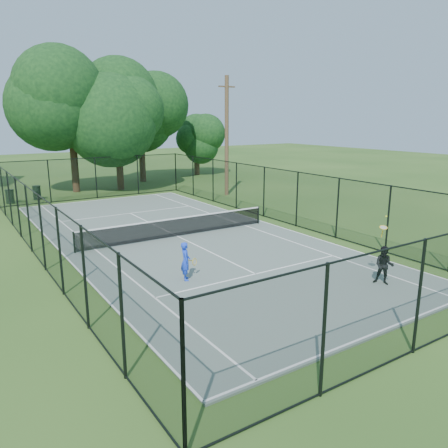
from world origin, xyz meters
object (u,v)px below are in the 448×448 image
utility_pole (227,136)px  player_blue (186,261)px  trash_bin_right (37,193)px  trash_bin_left (10,196)px  tennis_net (178,226)px  player_black (384,265)px

utility_pole → player_blue: utility_pole is taller
utility_pole → trash_bin_right: bearing=155.4°
trash_bin_left → utility_pole: size_ratio=0.11×
tennis_net → utility_pole: bearing=45.6°
trash_bin_left → player_blue: bearing=-80.8°
trash_bin_left → player_black: bearing=-69.7°
player_black → trash_bin_right: bearing=106.0°
utility_pole → player_blue: (-11.27, -14.48, -3.69)m
tennis_net → player_black: size_ratio=4.24×
utility_pole → player_black: size_ratio=3.69×
player_black → trash_bin_left: bearing=110.3°
tennis_net → player_blue: bearing=-114.2°
trash_bin_left → player_blue: 20.08m
tennis_net → player_black: player_black is taller
trash_bin_left → utility_pole: 15.94m
player_blue → tennis_net: bearing=65.8°
tennis_net → player_black: (3.18, -9.64, 0.17)m
trash_bin_right → player_blue: player_blue is taller
trash_bin_left → trash_bin_right: 1.90m
trash_bin_right → utility_pole: size_ratio=0.12×
player_black → player_blue: bearing=143.6°
trash_bin_left → player_black: 25.56m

